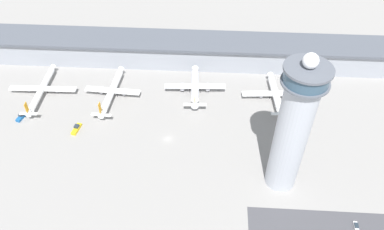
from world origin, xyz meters
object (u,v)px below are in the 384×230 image
(airplane_gate_charlie, at_px, (195,86))
(service_truck_fuel, at_px, (21,117))
(airplane_gate_alpha, at_px, (42,89))
(car_red_hatchback, at_px, (356,226))
(service_truck_catering, at_px, (77,129))
(airplane_gate_delta, at_px, (275,94))
(control_tower, at_px, (293,129))
(airplane_gate_bravo, at_px, (112,91))

(airplane_gate_charlie, bearing_deg, service_truck_fuel, -163.57)
(airplane_gate_alpha, height_order, car_red_hatchback, airplane_gate_alpha)
(airplane_gate_charlie, xyz_separation_m, service_truck_catering, (-61.18, -34.71, -3.88))
(airplane_gate_alpha, relative_size, airplane_gate_delta, 1.17)
(airplane_gate_charlie, bearing_deg, airplane_gate_alpha, -175.70)
(airplane_gate_charlie, bearing_deg, control_tower, -54.99)
(car_red_hatchback, bearing_deg, airplane_gate_delta, 107.84)
(airplane_gate_bravo, relative_size, service_truck_fuel, 6.36)
(control_tower, relative_size, airplane_gate_alpha, 1.58)
(control_tower, bearing_deg, service_truck_fuel, 166.25)
(airplane_gate_alpha, relative_size, airplane_gate_bravo, 1.03)
(airplane_gate_bravo, height_order, service_truck_catering, airplane_gate_bravo)
(control_tower, bearing_deg, car_red_hatchback, -37.26)
(service_truck_catering, bearing_deg, airplane_gate_delta, 16.47)
(airplane_gate_alpha, height_order, airplane_gate_charlie, airplane_gate_charlie)
(control_tower, xyz_separation_m, airplane_gate_bravo, (-90.79, 54.89, -30.22))
(airplane_gate_bravo, bearing_deg, airplane_gate_charlie, 7.67)
(service_truck_catering, xyz_separation_m, service_truck_fuel, (-32.99, 6.94, 0.00))
(car_red_hatchback, bearing_deg, airplane_gate_alpha, 154.51)
(service_truck_fuel, bearing_deg, airplane_gate_delta, 10.03)
(airplane_gate_charlie, distance_m, car_red_hatchback, 110.88)
(control_tower, relative_size, service_truck_catering, 8.41)
(airplane_gate_bravo, xyz_separation_m, car_red_hatchback, (120.32, -77.35, -3.64))
(control_tower, relative_size, airplane_gate_delta, 1.85)
(airplane_gate_alpha, xyz_separation_m, service_truck_catering, (28.00, -28.01, -2.84))
(airplane_gate_charlie, bearing_deg, service_truck_catering, -150.43)
(airplane_gate_charlie, relative_size, car_red_hatchback, 8.30)
(control_tower, relative_size, airplane_gate_charlie, 1.97)
(airplane_gate_alpha, bearing_deg, service_truck_catering, -45.01)
(service_truck_catering, xyz_separation_m, car_red_hatchback, (133.68, -49.08, -0.35))
(airplane_gate_bravo, bearing_deg, car_red_hatchback, -32.74)
(airplane_gate_charlie, height_order, airplane_gate_delta, airplane_gate_charlie)
(service_truck_catering, height_order, service_truck_fuel, service_truck_fuel)
(airplane_gate_bravo, height_order, car_red_hatchback, airplane_gate_bravo)
(control_tower, relative_size, airplane_gate_bravo, 1.63)
(airplane_gate_alpha, xyz_separation_m, airplane_gate_charlie, (89.18, 6.70, 1.04))
(control_tower, relative_size, service_truck_fuel, 10.35)
(control_tower, xyz_separation_m, car_red_hatchback, (29.53, -22.46, -33.86))
(airplane_gate_bravo, xyz_separation_m, airplane_gate_charlie, (47.83, 6.44, 0.60))
(airplane_gate_bravo, bearing_deg, service_truck_fuel, -155.28)
(airplane_gate_delta, relative_size, service_truck_fuel, 5.61)
(airplane_gate_bravo, height_order, service_truck_fuel, airplane_gate_bravo)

